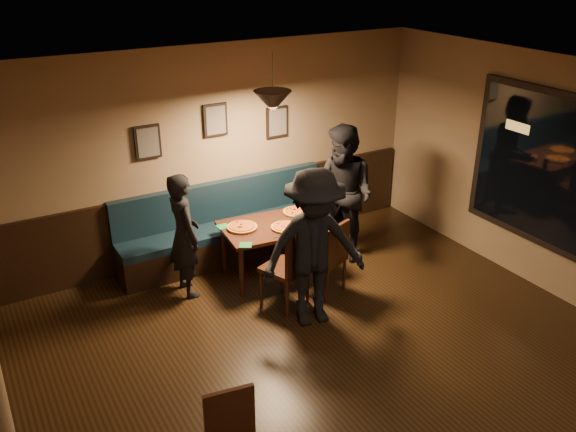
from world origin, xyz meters
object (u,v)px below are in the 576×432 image
Objects in this scene: diner_left at (184,235)px; chair_near_left at (284,266)px; dining_table at (274,249)px; diner_right at (343,194)px; booth_bench at (229,224)px; soda_glass at (326,219)px; diner_front at (314,249)px; chair_near_right at (324,257)px; tabasco_bottle at (309,215)px.

chair_near_left is at bearing -134.38° from diner_left.
diner_left is at bearing 114.39° from chair_near_left.
diner_right is (1.01, -0.05, 0.57)m from dining_table.
booth_bench is 2.32× the size of dining_table.
booth_bench reaches higher than soda_glass.
chair_near_left is (0.06, -1.39, 0.01)m from booth_bench.
dining_table is at bearing 93.75° from diner_front.
chair_near_right is 8.52× the size of tabasco_bottle.
diner_front is at bearing -143.03° from diner_left.
diner_left reaches higher than booth_bench.
chair_near_left is at bearing 160.09° from chair_near_right.
diner_right is 1.59m from diner_front.
tabasco_bottle is (-0.11, 0.24, -0.02)m from soda_glass.
soda_glass is at bearing 60.17° from diner_front.
tabasco_bottle is at bearing -98.35° from diner_left.
chair_near_right is (0.30, -0.69, 0.13)m from dining_table.
chair_near_right is at bearing -60.64° from dining_table.
chair_near_right is at bearing -120.89° from diner_left.
booth_bench is 1.51m from chair_near_right.
soda_glass is (-0.44, -0.27, -0.14)m from diner_right.
diner_left reaches higher than dining_table.
soda_glass is (0.57, -0.31, 0.42)m from dining_table.
tabasco_bottle is at bearing -101.85° from diner_right.
diner_front is at bearing -119.42° from tabasco_bottle.
diner_front is 11.64× the size of soda_glass.
dining_table is 11.51× the size of tabasco_bottle.
booth_bench is 19.23× the size of soda_glass.
diner_front reaches higher than soda_glass.
diner_front is (-0.14, -1.14, 0.56)m from dining_table.
chair_near_right is 6.13× the size of soda_glass.
dining_table is 0.62m from tabasco_bottle.
diner_left is 0.84× the size of diner_right.
booth_bench is at bearing 135.53° from tabasco_bottle.
diner_front is (0.11, -0.44, 0.40)m from chair_near_left.
diner_right is (1.33, -0.74, 0.41)m from booth_bench.
diner_front is (0.99, -1.28, 0.14)m from diner_left.
dining_table is at bearing -97.75° from diner_left.
diner_right is (1.27, 0.65, 0.40)m from chair_near_left.
booth_bench is 26.72× the size of tabasco_bottle.
diner_front reaches higher than dining_table.
diner_front is (0.17, -1.83, 0.41)m from booth_bench.
booth_bench is at bearing 131.37° from soda_glass.
diner_left is at bearing -109.42° from diner_right.
dining_table is 0.71× the size of diner_right.
diner_left is (-1.13, 0.14, 0.42)m from dining_table.
diner_front is at bearing -60.97° from diner_right.
booth_bench is 0.77m from dining_table.
diner_left is 13.71× the size of tabasco_bottle.
soda_glass reaches higher than tabasco_bottle.
diner_front is 1.10m from soda_glass.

